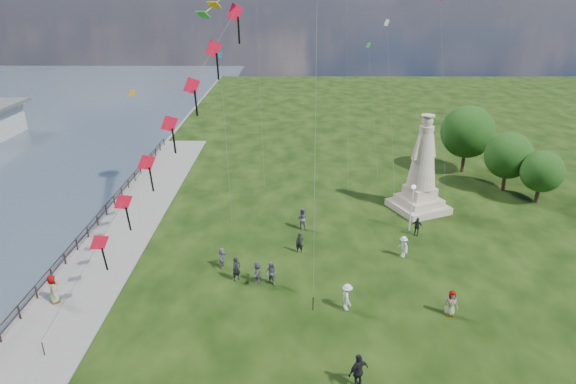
{
  "coord_description": "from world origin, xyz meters",
  "views": [
    {
      "loc": [
        -0.88,
        -20.61,
        17.31
      ],
      "look_at": [
        -1.0,
        8.0,
        5.5
      ],
      "focal_mm": 30.0,
      "sensor_mm": 36.0,
      "label": 1
    }
  ],
  "objects_px": {
    "person_4": "(451,303)",
    "person_9": "(417,226)",
    "person_8": "(403,247)",
    "person_0": "(237,269)",
    "person_2": "(347,297)",
    "person_10": "(54,290)",
    "statue": "(422,175)",
    "person_6": "(300,243)",
    "person_7": "(302,218)",
    "person_3": "(358,371)",
    "person_1": "(271,274)",
    "lamppost": "(412,198)",
    "person_11": "(257,272)",
    "person_5": "(222,258)"
  },
  "relations": [
    {
      "from": "lamppost",
      "to": "person_5",
      "type": "height_order",
      "value": "lamppost"
    },
    {
      "from": "person_9",
      "to": "person_8",
      "type": "bearing_deg",
      "value": -95.3
    },
    {
      "from": "statue",
      "to": "person_2",
      "type": "relative_size",
      "value": 4.89
    },
    {
      "from": "person_8",
      "to": "person_3",
      "type": "bearing_deg",
      "value": -43.54
    },
    {
      "from": "person_11",
      "to": "person_4",
      "type": "bearing_deg",
      "value": 73.4
    },
    {
      "from": "person_3",
      "to": "person_9",
      "type": "relative_size",
      "value": 1.28
    },
    {
      "from": "person_11",
      "to": "person_9",
      "type": "bearing_deg",
      "value": 119.08
    },
    {
      "from": "person_4",
      "to": "person_11",
      "type": "distance_m",
      "value": 11.87
    },
    {
      "from": "person_9",
      "to": "person_2",
      "type": "bearing_deg",
      "value": -101.25
    },
    {
      "from": "person_1",
      "to": "person_2",
      "type": "height_order",
      "value": "person_2"
    },
    {
      "from": "statue",
      "to": "person_2",
      "type": "xyz_separation_m",
      "value": [
        -7.74,
        -14.29,
        -2.3
      ]
    },
    {
      "from": "person_5",
      "to": "person_6",
      "type": "bearing_deg",
      "value": -63.13
    },
    {
      "from": "person_10",
      "to": "person_6",
      "type": "bearing_deg",
      "value": -87.89
    },
    {
      "from": "person_8",
      "to": "person_11",
      "type": "height_order",
      "value": "person_8"
    },
    {
      "from": "person_7",
      "to": "person_3",
      "type": "bearing_deg",
      "value": 109.63
    },
    {
      "from": "lamppost",
      "to": "person_7",
      "type": "distance_m",
      "value": 8.69
    },
    {
      "from": "person_1",
      "to": "person_4",
      "type": "distance_m",
      "value": 10.96
    },
    {
      "from": "person_1",
      "to": "person_6",
      "type": "xyz_separation_m",
      "value": [
        1.9,
        4.17,
        -0.05
      ]
    },
    {
      "from": "person_3",
      "to": "person_4",
      "type": "bearing_deg",
      "value": -170.61
    },
    {
      "from": "person_7",
      "to": "person_11",
      "type": "bearing_deg",
      "value": 80.59
    },
    {
      "from": "person_8",
      "to": "person_9",
      "type": "xyz_separation_m",
      "value": [
        1.77,
        3.32,
        -0.05
      ]
    },
    {
      "from": "person_2",
      "to": "person_3",
      "type": "height_order",
      "value": "person_3"
    },
    {
      "from": "statue",
      "to": "person_5",
      "type": "xyz_separation_m",
      "value": [
        -15.7,
        -9.58,
        -2.42
      ]
    },
    {
      "from": "statue",
      "to": "person_4",
      "type": "distance_m",
      "value": 15.1
    },
    {
      "from": "person_9",
      "to": "person_10",
      "type": "xyz_separation_m",
      "value": [
        -23.9,
        -8.97,
        0.16
      ]
    },
    {
      "from": "statue",
      "to": "person_5",
      "type": "distance_m",
      "value": 18.55
    },
    {
      "from": "person_3",
      "to": "person_9",
      "type": "bearing_deg",
      "value": -145.92
    },
    {
      "from": "statue",
      "to": "person_3",
      "type": "relative_size",
      "value": 4.34
    },
    {
      "from": "lamppost",
      "to": "person_4",
      "type": "bearing_deg",
      "value": -90.63
    },
    {
      "from": "person_2",
      "to": "person_9",
      "type": "bearing_deg",
      "value": -46.93
    },
    {
      "from": "person_4",
      "to": "person_9",
      "type": "height_order",
      "value": "person_4"
    },
    {
      "from": "person_11",
      "to": "person_10",
      "type": "bearing_deg",
      "value": -79.47
    },
    {
      "from": "lamppost",
      "to": "person_8",
      "type": "relative_size",
      "value": 2.43
    },
    {
      "from": "lamppost",
      "to": "person_4",
      "type": "xyz_separation_m",
      "value": [
        -0.12,
        -10.81,
        -1.99
      ]
    },
    {
      "from": "statue",
      "to": "person_8",
      "type": "distance_m",
      "value": 9.0
    },
    {
      "from": "person_3",
      "to": "person_4",
      "type": "height_order",
      "value": "person_3"
    },
    {
      "from": "statue",
      "to": "person_7",
      "type": "distance_m",
      "value": 11.02
    },
    {
      "from": "lamppost",
      "to": "person_10",
      "type": "height_order",
      "value": "lamppost"
    },
    {
      "from": "statue",
      "to": "person_6",
      "type": "bearing_deg",
      "value": -167.63
    },
    {
      "from": "person_0",
      "to": "person_2",
      "type": "xyz_separation_m",
      "value": [
        6.81,
        -3.09,
        0.01
      ]
    },
    {
      "from": "person_3",
      "to": "person_8",
      "type": "xyz_separation_m",
      "value": [
        4.78,
        12.28,
        -0.16
      ]
    },
    {
      "from": "person_6",
      "to": "person_2",
      "type": "bearing_deg",
      "value": -54.15
    },
    {
      "from": "person_0",
      "to": "person_9",
      "type": "xyz_separation_m",
      "value": [
        13.22,
        6.39,
        -0.09
      ]
    },
    {
      "from": "person_1",
      "to": "person_6",
      "type": "bearing_deg",
      "value": 105.28
    },
    {
      "from": "person_4",
      "to": "person_9",
      "type": "bearing_deg",
      "value": 89.55
    },
    {
      "from": "person_4",
      "to": "person_5",
      "type": "height_order",
      "value": "person_4"
    },
    {
      "from": "lamppost",
      "to": "person_9",
      "type": "xyz_separation_m",
      "value": [
        0.34,
        -0.81,
        -2.04
      ]
    },
    {
      "from": "statue",
      "to": "person_0",
      "type": "xyz_separation_m",
      "value": [
        -14.55,
        -11.2,
        -2.31
      ]
    },
    {
      "from": "person_0",
      "to": "person_8",
      "type": "relative_size",
      "value": 1.05
    },
    {
      "from": "person_2",
      "to": "person_4",
      "type": "height_order",
      "value": "person_2"
    }
  ]
}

